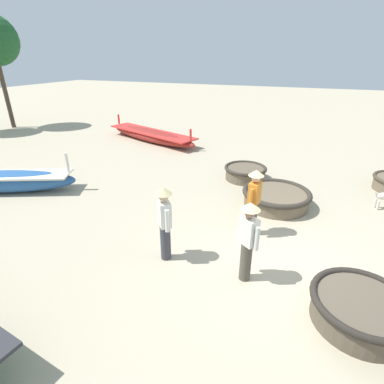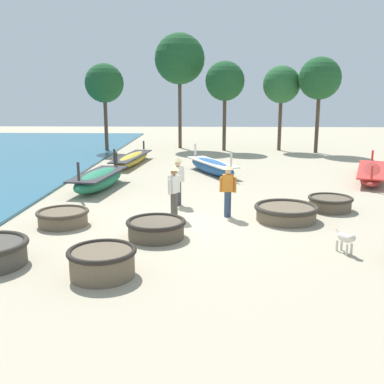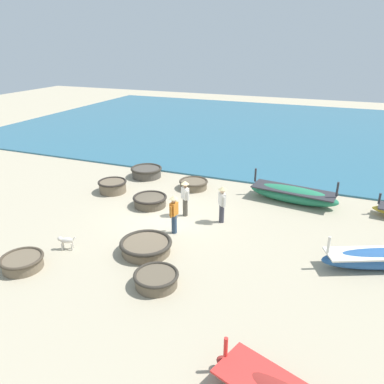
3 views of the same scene
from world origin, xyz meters
name	(u,v)px [view 2 (image 2 of 3)]	position (x,y,z in m)	size (l,w,h in m)	color
ground_plane	(195,224)	(0.00, 0.00, 0.00)	(80.00, 80.00, 0.00)	tan
coracle_weathered	(286,212)	(2.81, 0.50, 0.26)	(1.96, 1.96, 0.48)	brown
coracle_front_right	(156,228)	(-1.00, -1.34, 0.27)	(1.63, 1.63, 0.50)	brown
coracle_front_left	(102,261)	(-1.86, -4.00, 0.33)	(1.49, 1.49, 0.62)	brown
coracle_nearest	(330,203)	(4.50, 1.79, 0.25)	(1.48, 1.48, 0.46)	brown
coracle_beside_post	(63,217)	(-3.90, -0.25, 0.25)	(1.54, 1.54, 0.46)	brown
long_boat_green_hull	(212,166)	(0.58, 8.69, 0.36)	(2.67, 4.44, 1.26)	#285693
long_boat_red_hull	(371,173)	(7.83, 7.40, 0.30)	(3.02, 5.90, 1.02)	maroon
long_boat_blue_hull	(99,179)	(-4.04, 4.92, 0.40)	(1.75, 4.43, 1.40)	#237551
long_boat_ochre_hull	(132,159)	(-3.78, 11.39, 0.30)	(1.59, 5.94, 1.02)	gold
fisherman_standing_right	(228,187)	(1.02, 0.85, 0.96)	(0.52, 0.36, 1.67)	#2D425B
fisherman_with_hat	(174,188)	(-0.66, 0.63, 0.96)	(0.37, 0.46, 1.67)	#4C473D
fisherman_crouching	(178,178)	(-0.64, 2.35, 0.96)	(0.42, 0.39, 1.67)	#383842
dog	(346,239)	(3.76, -2.41, 0.37)	(0.39, 0.65, 0.55)	beige
tree_leftmost	(180,59)	(-1.58, 19.21, 6.14)	(3.47, 3.47, 7.90)	#4C3D2D
tree_rightmost	(225,81)	(1.52, 17.79, 4.60)	(2.61, 2.61, 5.94)	#4C3D2D
tree_left_mid	(104,84)	(-6.39, 16.98, 4.46)	(2.53, 2.53, 5.75)	#4C3D2D
tree_tall_back	(281,85)	(5.30, 18.04, 4.38)	(2.48, 2.48, 5.66)	#4C3D2D
tree_center	(320,79)	(7.51, 16.78, 4.74)	(2.68, 2.68, 6.11)	#4C3D2D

